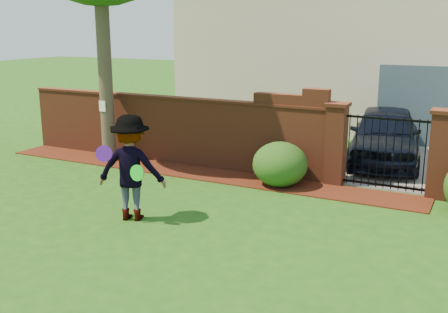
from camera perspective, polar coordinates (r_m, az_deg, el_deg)
The scene contains 14 objects.
ground at distance 10.07m, azimuth -8.15°, elevation -7.01°, with size 80.00×80.00×0.01m, color #214F13.
mulch_bed at distance 13.22m, azimuth -3.26°, elevation -1.70°, with size 11.10×1.08×0.03m, color #3B140A.
brick_wall at distance 14.11m, azimuth -5.69°, elevation 3.05°, with size 8.70×0.31×2.16m.
pillar_left at distance 12.34m, azimuth 11.86°, elevation 1.39°, with size 0.50×0.50×1.88m.
pillar_right at distance 11.98m, azimuth 22.05°, elevation 0.29°, with size 0.50×0.50×1.88m.
iron_gate at distance 12.13m, azimuth 16.84°, elevation 0.38°, with size 1.78×0.03×1.60m.
driveway at distance 16.18m, azimuth 19.22°, elevation 0.40°, with size 3.20×8.00×0.01m, color slate.
house at distance 20.16m, azimuth 14.44°, elevation 12.32°, with size 12.40×6.40×6.30m.
car at distance 14.48m, azimuth 16.78°, elevation 2.03°, with size 1.74×4.32×1.47m, color black.
paper_notice at distance 14.31m, azimuth -12.86°, elevation 5.25°, with size 0.20×0.01×0.28m, color white.
shrub_left at distance 12.08m, azimuth 6.00°, elevation -0.83°, with size 1.24×1.24×1.02m, color #174715.
man at distance 9.98m, azimuth -9.98°, elevation -1.25°, with size 1.28×0.74×1.98m, color gray.
frisbee_purple at distance 9.79m, azimuth -12.69°, elevation 0.30°, with size 0.30×0.30×0.03m, color purple.
frisbee_green at distance 9.69m, azimuth -9.26°, elevation -1.74°, with size 0.30×0.30×0.03m, color #1CD425.
Camera 1 is at (5.48, -7.66, 3.56)m, focal length 42.86 mm.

